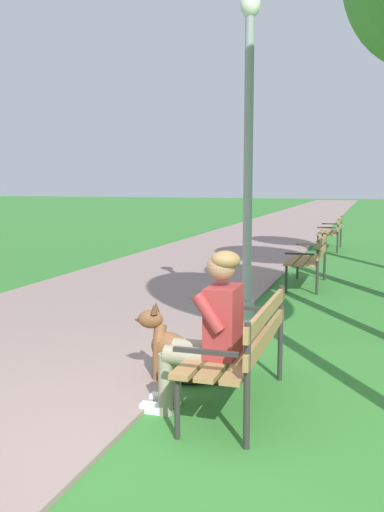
# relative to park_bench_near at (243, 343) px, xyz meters

# --- Properties ---
(ground_plane) EXTENTS (120.00, 120.00, 0.00)m
(ground_plane) POSITION_rel_park_bench_near_xyz_m (-0.48, -0.91, -0.51)
(ground_plane) COLOR #33752D
(paved_path) EXTENTS (3.86, 60.00, 0.04)m
(paved_path) POSITION_rel_park_bench_near_xyz_m (-2.60, 23.09, -0.49)
(paved_path) COLOR gray
(paved_path) RESTS_ON ground
(park_bench_near) EXTENTS (0.55, 1.50, 0.85)m
(park_bench_near) POSITION_rel_park_bench_near_xyz_m (0.00, 0.00, 0.00)
(park_bench_near) COLOR olive
(park_bench_near) RESTS_ON ground
(park_bench_mid) EXTENTS (0.55, 1.50, 0.85)m
(park_bench_mid) POSITION_rel_park_bench_near_xyz_m (-0.07, 5.45, 0.00)
(park_bench_mid) COLOR olive
(park_bench_mid) RESTS_ON ground
(park_bench_far) EXTENTS (0.55, 1.50, 0.85)m
(park_bench_far) POSITION_rel_park_bench_near_xyz_m (-0.10, 10.94, 0.00)
(park_bench_far) COLOR olive
(park_bench_far) RESTS_ON ground
(person_seated_on_near_bench) EXTENTS (0.74, 0.49, 1.25)m
(person_seated_on_near_bench) POSITION_rel_park_bench_near_xyz_m (-0.21, -0.23, 0.17)
(person_seated_on_near_bench) COLOR gray
(person_seated_on_near_bench) RESTS_ON ground
(dog_brown) EXTENTS (0.83, 0.34, 0.71)m
(dog_brown) POSITION_rel_park_bench_near_xyz_m (-0.66, 0.35, -0.25)
(dog_brown) COLOR brown
(dog_brown) RESTS_ON ground
(lamp_post_near) EXTENTS (0.24, 0.24, 3.94)m
(lamp_post_near) POSITION_rel_park_bench_near_xyz_m (-0.53, 2.56, 1.53)
(lamp_post_near) COLOR gray
(lamp_post_near) RESTS_ON ground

